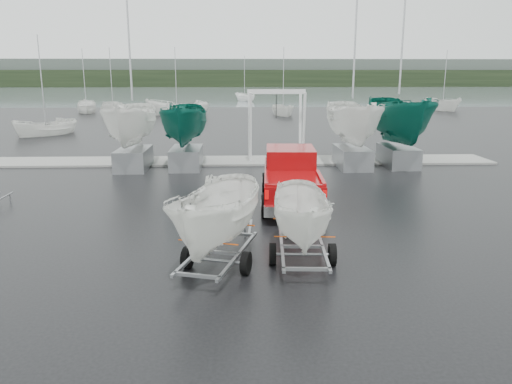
% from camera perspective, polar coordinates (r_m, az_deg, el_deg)
% --- Properties ---
extents(ground_plane, '(120.00, 120.00, 0.00)m').
position_cam_1_polar(ground_plane, '(16.47, -3.21, -4.40)').
color(ground_plane, black).
rests_on(ground_plane, ground).
extents(lake, '(300.00, 300.00, 0.00)m').
position_cam_1_polar(lake, '(115.78, -2.39, 10.98)').
color(lake, slate).
rests_on(lake, ground).
extents(dock, '(30.00, 3.00, 0.12)m').
position_cam_1_polar(dock, '(29.10, -2.80, 3.58)').
color(dock, gray).
rests_on(dock, ground).
extents(treeline, '(300.00, 8.00, 6.00)m').
position_cam_1_polar(treeline, '(185.68, -2.35, 12.85)').
color(treeline, black).
rests_on(treeline, ground).
extents(far_hill, '(300.00, 6.00, 10.00)m').
position_cam_1_polar(far_hill, '(193.67, -2.35, 13.47)').
color(far_hill, '#4C5651').
rests_on(far_hill, ground).
extents(pickup_truck, '(2.58, 6.33, 2.07)m').
position_cam_1_polar(pickup_truck, '(19.90, 4.01, 1.94)').
color(pickup_truck, maroon).
rests_on(pickup_truck, ground).
extents(trailer_hitched, '(1.81, 3.66, 4.58)m').
position_cam_1_polar(trailer_hitched, '(13.14, 5.48, 2.19)').
color(trailer_hitched, gray).
rests_on(trailer_hitched, ground).
extents(trailer_parked, '(2.22, 3.79, 5.23)m').
position_cam_1_polar(trailer_parked, '(12.61, -4.49, 3.29)').
color(trailer_parked, gray).
rests_on(trailer_parked, ground).
extents(boat_hoist, '(3.30, 2.18, 4.12)m').
position_cam_1_polar(boat_hoist, '(28.86, 2.32, 8.74)').
color(boat_hoist, silver).
rests_on(boat_hoist, ground).
extents(keelboat_0, '(2.43, 3.20, 10.60)m').
position_cam_1_polar(keelboat_0, '(27.27, -14.18, 10.58)').
color(keelboat_0, gray).
rests_on(keelboat_0, ground).
extents(keelboat_1, '(2.37, 3.20, 7.40)m').
position_cam_1_polar(keelboat_1, '(27.04, -8.17, 10.61)').
color(keelboat_1, gray).
rests_on(keelboat_1, ground).
extents(keelboat_2, '(2.52, 3.20, 10.69)m').
position_cam_1_polar(keelboat_2, '(27.42, 11.25, 11.04)').
color(keelboat_2, gray).
rests_on(keelboat_2, ground).
extents(keelboat_3, '(2.72, 3.20, 10.90)m').
position_cam_1_polar(keelboat_3, '(28.41, 16.40, 11.51)').
color(keelboat_3, gray).
rests_on(keelboat_3, ground).
extents(moored_boat_0, '(3.04, 3.05, 10.84)m').
position_cam_1_polar(moored_boat_0, '(45.08, -22.79, 6.02)').
color(moored_boat_0, white).
rests_on(moored_boat_0, ground).
extents(moored_boat_1, '(3.45, 3.39, 11.92)m').
position_cam_1_polar(moored_boat_1, '(61.93, -9.00, 8.65)').
color(moored_boat_1, white).
rests_on(moored_boat_1, ground).
extents(moored_boat_2, '(2.43, 2.48, 10.83)m').
position_cam_1_polar(moored_boat_2, '(61.12, 3.10, 8.74)').
color(moored_boat_2, white).
rests_on(moored_boat_2, ground).
extents(moored_boat_3, '(3.23, 3.29, 11.72)m').
position_cam_1_polar(moored_boat_3, '(74.05, 20.51, 8.74)').
color(moored_boat_3, white).
rests_on(moored_boat_3, ground).
extents(moored_boat_4, '(2.97, 3.01, 11.18)m').
position_cam_1_polar(moored_boat_4, '(68.90, -18.78, 8.59)').
color(moored_boat_4, white).
rests_on(moored_boat_4, ground).
extents(moored_boat_5, '(3.06, 3.09, 11.03)m').
position_cam_1_polar(moored_boat_5, '(92.41, -1.31, 10.36)').
color(moored_boat_5, white).
rests_on(moored_boat_5, ground).
extents(moored_boat_6, '(3.27, 3.32, 11.56)m').
position_cam_1_polar(moored_boat_6, '(63.65, -15.97, 8.43)').
color(moored_boat_6, white).
rests_on(moored_boat_6, ground).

